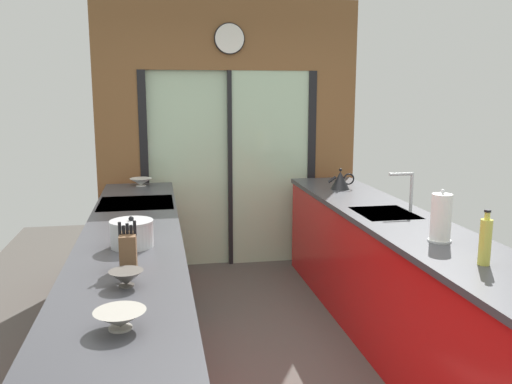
# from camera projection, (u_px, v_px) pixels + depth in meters

# --- Properties ---
(ground_plane) EXTENTS (5.04, 7.60, 0.02)m
(ground_plane) POSITION_uv_depth(u_px,v_px,m) (264.00, 338.00, 3.99)
(ground_plane) COLOR #4C4742
(back_wall_unit) EXTENTS (2.64, 0.12, 2.70)m
(back_wall_unit) POSITION_uv_depth(u_px,v_px,m) (229.00, 118.00, 5.45)
(back_wall_unit) COLOR brown
(back_wall_unit) RESTS_ON ground_plane
(left_counter_run) EXTENTS (0.62, 3.80, 0.92)m
(left_counter_run) POSITION_uv_depth(u_px,v_px,m) (133.00, 312.00, 3.29)
(left_counter_run) COLOR red
(left_counter_run) RESTS_ON ground_plane
(right_counter_run) EXTENTS (0.62, 3.80, 0.92)m
(right_counter_run) POSITION_uv_depth(u_px,v_px,m) (399.00, 284.00, 3.78)
(right_counter_run) COLOR red
(right_counter_run) RESTS_ON ground_plane
(sink_faucet) EXTENTS (0.19, 0.02, 0.29)m
(sink_faucet) POSITION_uv_depth(u_px,v_px,m) (408.00, 186.00, 3.92)
(sink_faucet) COLOR #B7BABC
(sink_faucet) RESTS_ON right_counter_run
(oven_range) EXTENTS (0.60, 0.60, 0.92)m
(oven_range) POSITION_uv_depth(u_px,v_px,m) (139.00, 259.00, 4.37)
(oven_range) COLOR black
(oven_range) RESTS_ON ground_plane
(mixing_bowl_near) EXTENTS (0.20, 0.20, 0.07)m
(mixing_bowl_near) POSITION_uv_depth(u_px,v_px,m) (120.00, 319.00, 2.00)
(mixing_bowl_near) COLOR gray
(mixing_bowl_near) RESTS_ON left_counter_run
(mixing_bowl_mid) EXTENTS (0.16, 0.16, 0.07)m
(mixing_bowl_mid) POSITION_uv_depth(u_px,v_px,m) (126.00, 278.00, 2.44)
(mixing_bowl_mid) COLOR #514C47
(mixing_bowl_mid) RESTS_ON left_counter_run
(mixing_bowl_far) EXTENTS (0.21, 0.21, 0.07)m
(mixing_bowl_far) POSITION_uv_depth(u_px,v_px,m) (141.00, 182.00, 5.03)
(mixing_bowl_far) COLOR silver
(mixing_bowl_far) RESTS_ON left_counter_run
(knife_block) EXTENTS (0.09, 0.14, 0.25)m
(knife_block) POSITION_uv_depth(u_px,v_px,m) (128.00, 251.00, 2.66)
(knife_block) COLOR brown
(knife_block) RESTS_ON left_counter_run
(stock_pot) EXTENTS (0.25, 0.25, 0.18)m
(stock_pot) POSITION_uv_depth(u_px,v_px,m) (132.00, 234.00, 3.06)
(stock_pot) COLOR #B7BABC
(stock_pot) RESTS_ON left_counter_run
(kettle) EXTENTS (0.25, 0.17, 0.19)m
(kettle) POSITION_uv_depth(u_px,v_px,m) (340.00, 180.00, 4.87)
(kettle) COLOR black
(kettle) RESTS_ON right_counter_run
(soap_bottle) EXTENTS (0.06, 0.06, 0.29)m
(soap_bottle) POSITION_uv_depth(u_px,v_px,m) (485.00, 241.00, 2.73)
(soap_bottle) COLOR #D1CC4C
(soap_bottle) RESTS_ON right_counter_run
(paper_towel_roll) EXTENTS (0.14, 0.14, 0.31)m
(paper_towel_roll) POSITION_uv_depth(u_px,v_px,m) (441.00, 218.00, 3.15)
(paper_towel_roll) COLOR #B7BABC
(paper_towel_roll) RESTS_ON right_counter_run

